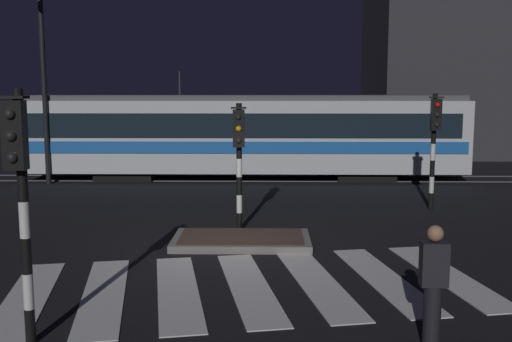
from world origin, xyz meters
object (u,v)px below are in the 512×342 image
Objects in this scene: pedestrian_waiting_at_kerb at (433,286)px; traffic_light_median_centre at (239,148)px; street_lamp_trackside_left at (40,62)px; tram at (245,134)px; traffic_light_kerb_mid_left at (20,180)px; traffic_light_corner_far_right at (434,134)px.

traffic_light_median_centre is at bearing 113.52° from pedestrian_waiting_at_kerb.
pedestrian_waiting_at_kerb is (10.31, -13.81, -3.57)m from street_lamp_trackside_left.
street_lamp_trackside_left is 7.90m from tram.
traffic_light_median_centre reaches higher than pedestrian_waiting_at_kerb.
pedestrian_waiting_at_kerb is (5.51, 0.04, -1.44)m from traffic_light_kerb_mid_left.
pedestrian_waiting_at_kerb is at bearing 0.41° from traffic_light_kerb_mid_left.
tram is at bearing 81.00° from traffic_light_kerb_mid_left.
tram reaches higher than traffic_light_corner_far_right.
street_lamp_trackside_left reaches higher than pedestrian_waiting_at_kerb.
street_lamp_trackside_left reaches higher than tram.
traffic_light_median_centre is 10.55m from street_lamp_trackside_left.
pedestrian_waiting_at_kerb is (-2.57, -9.45, -1.35)m from traffic_light_corner_far_right.
traffic_light_median_centre is 1.84× the size of pedestrian_waiting_at_kerb.
traffic_light_kerb_mid_left is 12.46m from traffic_light_corner_far_right.
traffic_light_corner_far_right is at bearing -46.66° from tram.
tram reaches higher than traffic_light_kerb_mid_left.
traffic_light_corner_far_right is 9.88m from pedestrian_waiting_at_kerb.
tram is at bearing 90.99° from traffic_light_median_centre.
traffic_light_kerb_mid_left is at bearing -70.88° from street_lamp_trackside_left.
traffic_light_kerb_mid_left is 0.50× the size of street_lamp_trackside_left.
street_lamp_trackside_left is 4.09× the size of pedestrian_waiting_at_kerb.
traffic_light_kerb_mid_left is 5.69m from pedestrian_waiting_at_kerb.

